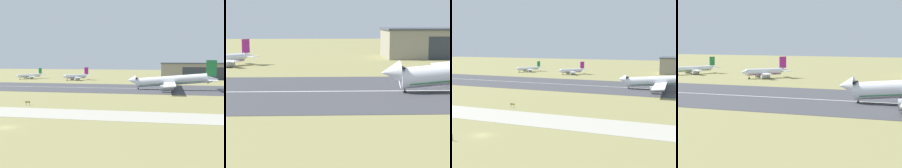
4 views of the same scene
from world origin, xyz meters
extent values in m
plane|color=olive|center=(0.00, 51.37, 0.00)|extent=(660.41, 660.41, 0.00)
cube|color=#3D3D42|center=(0.00, 102.74, 0.03)|extent=(420.41, 52.37, 0.06)
cube|color=silver|center=(0.00, 102.74, 0.07)|extent=(378.37, 0.70, 0.01)
cube|color=#A8A393|center=(0.00, 20.75, 0.03)|extent=(315.31, 16.39, 0.05)
cylinder|color=white|center=(38.74, 100.48, 4.98)|extent=(37.69, 5.60, 8.03)
cone|color=white|center=(17.85, 100.12, 4.98)|extent=(4.93, 5.03, 5.30)
cube|color=black|center=(20.30, 100.16, 5.97)|extent=(1.21, 4.23, 0.53)
cube|color=#1E7238|center=(38.74, 100.48, 3.62)|extent=(33.58, 5.28, 2.99)
cube|color=white|center=(37.72, 116.03, 4.11)|extent=(6.20, 26.28, 0.87)
cylinder|color=#A8A8B2|center=(36.61, 113.92, 2.33)|extent=(6.72, 3.18, 3.59)
cube|color=white|center=(38.27, 84.90, 4.11)|extent=(6.20, 26.28, 0.87)
cylinder|color=#A8A8B2|center=(37.08, 86.98, 2.33)|extent=(6.72, 3.18, 3.59)
cylinder|color=black|center=(21.28, 100.18, 1.25)|extent=(0.24, 0.24, 2.50)
cylinder|color=black|center=(21.28, 100.18, 0.22)|extent=(0.84, 0.84, 0.44)
cylinder|color=black|center=(38.44, 103.44, 1.25)|extent=(0.24, 0.24, 2.50)
cylinder|color=black|center=(38.44, 103.44, 0.22)|extent=(0.84, 0.84, 0.44)
cylinder|color=black|center=(38.55, 97.51, 1.25)|extent=(0.24, 0.24, 2.50)
cylinder|color=black|center=(38.55, 97.51, 0.22)|extent=(0.84, 0.84, 0.44)
cylinder|color=white|center=(-75.64, 167.68, 2.69)|extent=(12.38, 17.72, 2.64)
cone|color=white|center=(-81.34, 158.51, 2.69)|extent=(3.50, 3.41, 2.64)
cone|color=white|center=(-69.73, 177.19, 3.17)|extent=(3.69, 3.94, 2.38)
cube|color=black|center=(-80.65, 159.61, 3.22)|extent=(2.49, 2.12, 0.44)
cube|color=#1E7238|center=(-75.64, 167.68, 1.97)|extent=(11.26, 16.02, 0.20)
cube|color=white|center=(-80.31, 170.13, 2.23)|extent=(8.26, 6.68, 0.40)
cylinder|color=#A8A8B2|center=(-80.09, 169.29, 1.16)|extent=(3.20, 3.78, 1.64)
cube|color=white|center=(-71.38, 164.58, 2.23)|extent=(8.26, 6.68, 0.40)
cylinder|color=#A8A8B2|center=(-72.22, 164.41, 1.16)|extent=(3.20, 3.78, 1.64)
cube|color=#1E7238|center=(-69.98, 176.79, 6.26)|extent=(1.75, 2.59, 4.49)
cube|color=white|center=(-72.61, 178.89, 3.09)|extent=(4.76, 4.26, 0.24)
cube|color=white|center=(-66.94, 175.36, 3.09)|extent=(4.76, 4.26, 0.24)
cylinder|color=black|center=(-80.08, 160.53, 0.69)|extent=(0.24, 0.24, 1.37)
cylinder|color=black|center=(-80.08, 160.53, 0.22)|extent=(0.84, 0.84, 0.44)
cylinder|color=black|center=(-76.92, 168.61, 0.69)|extent=(0.24, 0.24, 1.37)
cylinder|color=black|center=(-76.92, 168.61, 0.22)|extent=(0.84, 0.84, 0.44)
cylinder|color=black|center=(-74.23, 166.94, 0.69)|extent=(0.24, 0.24, 1.37)
cylinder|color=black|center=(-74.23, 166.94, 0.22)|extent=(0.84, 0.84, 0.44)
cylinder|color=silver|center=(-33.63, 159.81, 2.92)|extent=(13.98, 13.29, 3.08)
cone|color=silver|center=(-40.59, 153.36, 2.92)|extent=(4.12, 4.14, 3.08)
cone|color=silver|center=(-26.34, 166.59, 3.47)|extent=(4.59, 4.54, 2.77)
cube|color=black|center=(-39.47, 154.39, 3.53)|extent=(2.59, 2.67, 0.44)
cube|color=#991E7A|center=(-33.63, 159.81, 2.07)|extent=(12.69, 12.07, 0.20)
cube|color=silver|center=(-37.45, 163.45, 2.38)|extent=(7.06, 7.31, 0.40)
cylinder|color=#A8A8B2|center=(-37.44, 162.64, 1.17)|extent=(4.23, 4.12, 1.91)
cube|color=silver|center=(-30.29, 155.74, 2.38)|extent=(7.06, 7.31, 0.40)
cylinder|color=#A8A8B2|center=(-31.09, 155.80, 1.17)|extent=(4.23, 4.12, 1.91)
cube|color=#991E7A|center=(-26.74, 166.21, 7.07)|extent=(2.64, 2.48, 5.23)
cube|color=silver|center=(-29.10, 169.34, 3.38)|extent=(5.35, 5.44, 0.24)
cube|color=silver|center=(-23.80, 163.63, 3.38)|extent=(5.35, 5.44, 0.24)
cylinder|color=black|center=(-38.69, 155.11, 0.69)|extent=(0.24, 0.24, 1.38)
cylinder|color=black|center=(-38.69, 155.11, 0.22)|extent=(0.84, 0.84, 0.44)
cylinder|color=black|center=(-34.76, 161.29, 0.69)|extent=(0.24, 0.24, 1.38)
cylinder|color=black|center=(-34.76, 161.29, 0.22)|extent=(0.84, 0.84, 0.44)
cylinder|color=black|center=(-32.25, 158.58, 0.69)|extent=(0.24, 0.24, 1.38)
cylinder|color=black|center=(-32.25, 158.58, 0.22)|extent=(0.84, 0.84, 0.44)
cylinder|color=#4C4C51|center=(-11.79, 34.36, 0.48)|extent=(0.10, 0.10, 0.95)
cylinder|color=#4C4C51|center=(-10.56, 34.36, 0.48)|extent=(0.10, 0.10, 0.95)
cube|color=black|center=(-11.18, 34.36, 1.22)|extent=(1.75, 0.12, 0.53)
cube|color=yellow|center=(-11.18, 34.30, 1.22)|extent=(1.33, 0.02, 0.32)
cube|color=#282B38|center=(-4.29, -6.48, 0.45)|extent=(0.32, 0.22, 0.90)
cube|color=#4C6B47|center=(-4.29, -6.48, 1.26)|extent=(0.40, 0.24, 0.71)
camera|label=1|loc=(40.01, -68.54, 16.98)|focal=50.00mm
camera|label=2|loc=(1.39, -0.26, 17.25)|focal=70.00mm
camera|label=3|loc=(49.59, -66.41, 24.28)|focal=50.00mm
camera|label=4|loc=(44.76, -22.08, 18.85)|focal=70.00mm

